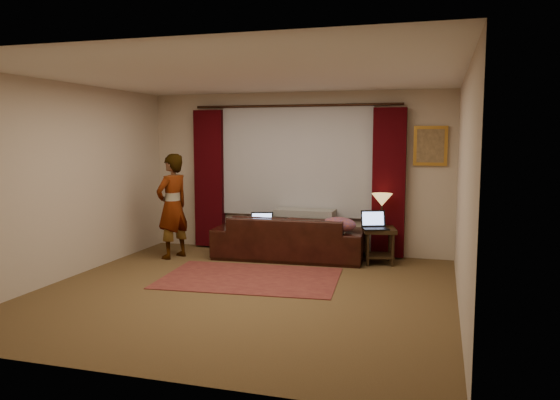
# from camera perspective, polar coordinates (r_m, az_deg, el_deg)

# --- Properties ---
(floor) EXTENTS (5.00, 5.00, 0.01)m
(floor) POSITION_cam_1_polar(r_m,az_deg,el_deg) (6.79, -3.73, -9.56)
(floor) COLOR brown
(floor) RESTS_ON ground
(ceiling) EXTENTS (5.00, 5.00, 0.02)m
(ceiling) POSITION_cam_1_polar(r_m,az_deg,el_deg) (6.56, -3.91, 12.86)
(ceiling) COLOR silver
(ceiling) RESTS_ON ground
(wall_back) EXTENTS (5.00, 0.02, 2.60)m
(wall_back) POSITION_cam_1_polar(r_m,az_deg,el_deg) (8.93, 1.75, 2.85)
(wall_back) COLOR #C3B29C
(wall_back) RESTS_ON ground
(wall_front) EXTENTS (5.00, 0.02, 2.60)m
(wall_front) POSITION_cam_1_polar(r_m,az_deg,el_deg) (4.31, -15.41, -1.42)
(wall_front) COLOR #C3B29C
(wall_front) RESTS_ON ground
(wall_left) EXTENTS (0.02, 5.00, 2.60)m
(wall_left) POSITION_cam_1_polar(r_m,az_deg,el_deg) (7.77, -21.39, 1.85)
(wall_left) COLOR #C3B29C
(wall_left) RESTS_ON ground
(wall_right) EXTENTS (0.02, 5.00, 2.60)m
(wall_right) POSITION_cam_1_polar(r_m,az_deg,el_deg) (6.15, 18.60, 0.82)
(wall_right) COLOR #C3B29C
(wall_right) RESTS_ON ground
(sheer_curtain) EXTENTS (2.50, 0.05, 1.80)m
(sheer_curtain) POSITION_cam_1_polar(r_m,az_deg,el_deg) (8.86, 1.66, 4.12)
(sheer_curtain) COLOR #A7A7AF
(sheer_curtain) RESTS_ON wall_back
(drape_left) EXTENTS (0.50, 0.14, 2.30)m
(drape_left) POSITION_cam_1_polar(r_m,az_deg,el_deg) (9.33, -7.38, 2.22)
(drape_left) COLOR #300206
(drape_left) RESTS_ON floor
(drape_right) EXTENTS (0.50, 0.14, 2.30)m
(drape_right) POSITION_cam_1_polar(r_m,az_deg,el_deg) (8.57, 11.31, 1.77)
(drape_right) COLOR #300206
(drape_right) RESTS_ON floor
(curtain_rod) EXTENTS (0.04, 0.04, 3.40)m
(curtain_rod) POSITION_cam_1_polar(r_m,az_deg,el_deg) (8.82, 1.59, 9.83)
(curtain_rod) COLOR black
(curtain_rod) RESTS_ON wall_back
(picture_frame) EXTENTS (0.50, 0.04, 0.60)m
(picture_frame) POSITION_cam_1_polar(r_m,az_deg,el_deg) (8.59, 15.45, 5.48)
(picture_frame) COLOR #B7812C
(picture_frame) RESTS_ON wall_back
(sofa) EXTENTS (2.36, 1.11, 0.93)m
(sofa) POSITION_cam_1_polar(r_m,az_deg,el_deg) (8.48, 0.97, -3.01)
(sofa) COLOR black
(sofa) RESTS_ON floor
(throw_blanket) EXTENTS (0.95, 0.39, 0.11)m
(throw_blanket) POSITION_cam_1_polar(r_m,az_deg,el_deg) (8.60, 2.65, 0.32)
(throw_blanket) COLOR gray
(throw_blanket) RESTS_ON sofa
(clothing_pile) EXTENTS (0.61, 0.53, 0.22)m
(clothing_pile) POSITION_cam_1_polar(r_m,az_deg,el_deg) (8.16, 6.12, -2.64)
(clothing_pile) COLOR #7B4353
(clothing_pile) RESTS_ON sofa
(laptop_sofa) EXTENTS (0.45, 0.47, 0.25)m
(laptop_sofa) POSITION_cam_1_polar(r_m,az_deg,el_deg) (8.38, -1.86, -2.28)
(laptop_sofa) COLOR black
(laptop_sofa) RESTS_ON sofa
(area_rug) EXTENTS (2.46, 1.75, 0.01)m
(area_rug) POSITION_cam_1_polar(r_m,az_deg,el_deg) (7.38, -3.12, -8.13)
(area_rug) COLOR maroon
(area_rug) RESTS_ON floor
(end_table) EXTENTS (0.56, 0.56, 0.54)m
(end_table) POSITION_cam_1_polar(r_m,az_deg,el_deg) (8.29, 10.31, -4.73)
(end_table) COLOR black
(end_table) RESTS_ON floor
(tiffany_lamp) EXTENTS (0.38, 0.38, 0.50)m
(tiffany_lamp) POSITION_cam_1_polar(r_m,az_deg,el_deg) (8.36, 10.59, -1.03)
(tiffany_lamp) COLOR olive
(tiffany_lamp) RESTS_ON end_table
(laptop_table) EXTENTS (0.48, 0.50, 0.26)m
(laptop_table) POSITION_cam_1_polar(r_m,az_deg,el_deg) (8.09, 9.94, -2.10)
(laptop_table) COLOR black
(laptop_table) RESTS_ON end_table
(person) EXTENTS (0.61, 0.61, 1.63)m
(person) POSITION_cam_1_polar(r_m,az_deg,el_deg) (8.63, -11.17, -0.64)
(person) COLOR gray
(person) RESTS_ON floor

